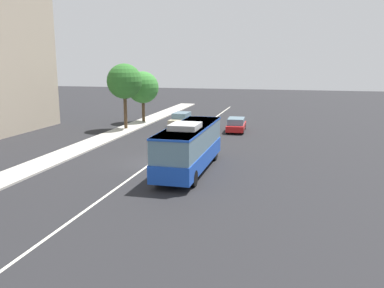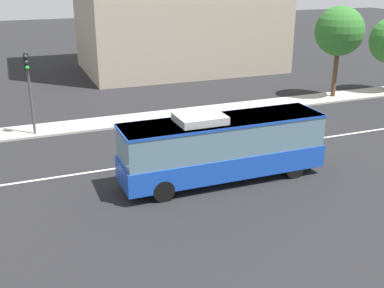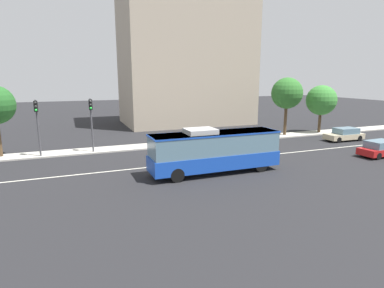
{
  "view_description": "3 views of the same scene",
  "coord_description": "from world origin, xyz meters",
  "px_view_note": "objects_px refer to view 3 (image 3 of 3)",
  "views": [
    {
      "loc": [
        -27.78,
        -9.92,
        7.45
      ],
      "look_at": [
        -1.47,
        -3.4,
        1.88
      ],
      "focal_mm": 38.25,
      "sensor_mm": 36.0,
      "label": 1
    },
    {
      "loc": [
        -10.65,
        -22.44,
        9.77
      ],
      "look_at": [
        -2.93,
        -2.83,
        1.91
      ],
      "focal_mm": 44.32,
      "sensor_mm": 36.0,
      "label": 2
    },
    {
      "loc": [
        -11.72,
        -24.45,
        7.16
      ],
      "look_at": [
        -2.93,
        -2.16,
        2.13
      ],
      "focal_mm": 29.96,
      "sensor_mm": 36.0,
      "label": 3
    }
  ],
  "objects_px": {
    "sedan_beige": "(345,134)",
    "street_tree_kerbside_right": "(287,93)",
    "street_tree_kerbside_centre": "(321,100)",
    "transit_bus": "(215,149)",
    "traffic_light_mid_block": "(91,116)",
    "sedan_red": "(381,148)",
    "traffic_light_near_corner": "(37,119)"
  },
  "relations": [
    {
      "from": "transit_bus",
      "to": "traffic_light_near_corner",
      "type": "distance_m",
      "value": 16.15
    },
    {
      "from": "traffic_light_near_corner",
      "to": "street_tree_kerbside_right",
      "type": "height_order",
      "value": "street_tree_kerbside_right"
    },
    {
      "from": "traffic_light_mid_block",
      "to": "street_tree_kerbside_right",
      "type": "height_order",
      "value": "street_tree_kerbside_right"
    },
    {
      "from": "street_tree_kerbside_centre",
      "to": "sedan_beige",
      "type": "bearing_deg",
      "value": -100.59
    },
    {
      "from": "transit_bus",
      "to": "street_tree_kerbside_centre",
      "type": "xyz_separation_m",
      "value": [
        20.2,
        10.91,
        2.43
      ]
    },
    {
      "from": "sedan_red",
      "to": "sedan_beige",
      "type": "height_order",
      "value": "same"
    },
    {
      "from": "sedan_beige",
      "to": "street_tree_kerbside_centre",
      "type": "relative_size",
      "value": 0.74
    },
    {
      "from": "street_tree_kerbside_right",
      "to": "traffic_light_mid_block",
      "type": "bearing_deg",
      "value": -177.58
    },
    {
      "from": "sedan_red",
      "to": "street_tree_kerbside_right",
      "type": "xyz_separation_m",
      "value": [
        -1.64,
        11.88,
        4.48
      ]
    },
    {
      "from": "sedan_beige",
      "to": "traffic_light_near_corner",
      "type": "bearing_deg",
      "value": -5.73
    },
    {
      "from": "traffic_light_mid_block",
      "to": "street_tree_kerbside_centre",
      "type": "xyz_separation_m",
      "value": [
        28.23,
        0.92,
        0.67
      ]
    },
    {
      "from": "traffic_light_near_corner",
      "to": "sedan_red",
      "type": "bearing_deg",
      "value": 69.0
    },
    {
      "from": "sedan_beige",
      "to": "street_tree_kerbside_right",
      "type": "height_order",
      "value": "street_tree_kerbside_right"
    },
    {
      "from": "sedan_red",
      "to": "street_tree_kerbside_right",
      "type": "height_order",
      "value": "street_tree_kerbside_right"
    },
    {
      "from": "sedan_red",
      "to": "sedan_beige",
      "type": "bearing_deg",
      "value": 65.0
    },
    {
      "from": "transit_bus",
      "to": "traffic_light_mid_block",
      "type": "height_order",
      "value": "traffic_light_mid_block"
    },
    {
      "from": "traffic_light_near_corner",
      "to": "sedan_beige",
      "type": "bearing_deg",
      "value": 82.24
    },
    {
      "from": "sedan_red",
      "to": "street_tree_kerbside_right",
      "type": "bearing_deg",
      "value": 95.01
    },
    {
      "from": "transit_bus",
      "to": "street_tree_kerbside_centre",
      "type": "height_order",
      "value": "street_tree_kerbside_centre"
    },
    {
      "from": "street_tree_kerbside_centre",
      "to": "traffic_light_near_corner",
      "type": "bearing_deg",
      "value": -178.27
    },
    {
      "from": "transit_bus",
      "to": "traffic_light_near_corner",
      "type": "height_order",
      "value": "traffic_light_near_corner"
    },
    {
      "from": "sedan_beige",
      "to": "traffic_light_near_corner",
      "type": "distance_m",
      "value": 32.26
    },
    {
      "from": "sedan_beige",
      "to": "street_tree_kerbside_right",
      "type": "distance_m",
      "value": 8.08
    },
    {
      "from": "transit_bus",
      "to": "sedan_beige",
      "type": "bearing_deg",
      "value": 16.79
    },
    {
      "from": "sedan_beige",
      "to": "traffic_light_near_corner",
      "type": "height_order",
      "value": "traffic_light_near_corner"
    },
    {
      "from": "traffic_light_near_corner",
      "to": "traffic_light_mid_block",
      "type": "bearing_deg",
      "value": 90.34
    },
    {
      "from": "transit_bus",
      "to": "sedan_red",
      "type": "relative_size",
      "value": 2.18
    },
    {
      "from": "transit_bus",
      "to": "sedan_beige",
      "type": "height_order",
      "value": "transit_bus"
    },
    {
      "from": "sedan_red",
      "to": "traffic_light_mid_block",
      "type": "relative_size",
      "value": 0.88
    },
    {
      "from": "transit_bus",
      "to": "traffic_light_mid_block",
      "type": "xyz_separation_m",
      "value": [
        -8.04,
        9.99,
        1.75
      ]
    },
    {
      "from": "street_tree_kerbside_centre",
      "to": "transit_bus",
      "type": "bearing_deg",
      "value": -151.63
    },
    {
      "from": "traffic_light_near_corner",
      "to": "traffic_light_mid_block",
      "type": "xyz_separation_m",
      "value": [
        4.58,
        0.07,
        0.0
      ]
    }
  ]
}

